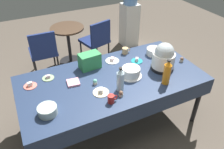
{
  "coord_description": "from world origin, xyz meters",
  "views": [
    {
      "loc": [
        -0.93,
        -1.94,
        2.34
      ],
      "look_at": [
        0.0,
        0.0,
        0.8
      ],
      "focal_mm": 35.8,
      "sensor_mm": 36.0,
      "label": 1
    }
  ],
  "objects_px": {
    "slow_cooker": "(164,57)",
    "dessert_plate_cream": "(101,92)",
    "dessert_plate_white": "(112,60)",
    "cupcake_mint": "(95,82)",
    "coffee_mug_red": "(111,99)",
    "coffee_mug_tan": "(125,51)",
    "soda_bottle_orange_juice": "(167,73)",
    "round_cafe_table": "(68,39)",
    "cupcake_vanilla": "(121,94)",
    "soda_carton": "(90,61)",
    "dessert_plate_coral": "(30,85)",
    "dessert_plate_sage": "(48,78)",
    "potluck_table": "(112,82)",
    "glass_salad_bowl": "(48,110)",
    "dessert_plate_teal": "(137,60)",
    "water_cooler": "(129,19)",
    "soda_bottle_water": "(120,80)",
    "cupcake_cocoa": "(182,59)",
    "maroon_chair_left": "(43,50)",
    "frosted_layer_cake": "(131,72)",
    "maroon_chair_right": "(97,39)",
    "ceramic_snack_bowl": "(154,51)"
  },
  "relations": [
    {
      "from": "slow_cooker",
      "to": "dessert_plate_cream",
      "type": "distance_m",
      "value": 0.9
    },
    {
      "from": "dessert_plate_white",
      "to": "cupcake_mint",
      "type": "bearing_deg",
      "value": -137.24
    },
    {
      "from": "coffee_mug_red",
      "to": "coffee_mug_tan",
      "type": "distance_m",
      "value": 1.03
    },
    {
      "from": "soda_bottle_orange_juice",
      "to": "round_cafe_table",
      "type": "height_order",
      "value": "soda_bottle_orange_juice"
    },
    {
      "from": "cupcake_vanilla",
      "to": "soda_carton",
      "type": "height_order",
      "value": "soda_carton"
    },
    {
      "from": "dessert_plate_coral",
      "to": "dessert_plate_sage",
      "type": "distance_m",
      "value": 0.23
    },
    {
      "from": "potluck_table",
      "to": "glass_salad_bowl",
      "type": "relative_size",
      "value": 11.48
    },
    {
      "from": "dessert_plate_teal",
      "to": "water_cooler",
      "type": "xyz_separation_m",
      "value": [
        0.86,
        1.71,
        -0.17
      ]
    },
    {
      "from": "dessert_plate_teal",
      "to": "soda_bottle_water",
      "type": "relative_size",
      "value": 0.52
    },
    {
      "from": "dessert_plate_coral",
      "to": "soda_bottle_orange_juice",
      "type": "xyz_separation_m",
      "value": [
        1.43,
        -0.62,
        0.13
      ]
    },
    {
      "from": "potluck_table",
      "to": "cupcake_vanilla",
      "type": "height_order",
      "value": "cupcake_vanilla"
    },
    {
      "from": "potluck_table",
      "to": "water_cooler",
      "type": "height_order",
      "value": "water_cooler"
    },
    {
      "from": "glass_salad_bowl",
      "to": "cupcake_cocoa",
      "type": "xyz_separation_m",
      "value": [
        1.82,
        0.19,
        -0.01
      ]
    },
    {
      "from": "potluck_table",
      "to": "maroon_chair_left",
      "type": "distance_m",
      "value": 1.63
    },
    {
      "from": "soda_bottle_water",
      "to": "soda_carton",
      "type": "bearing_deg",
      "value": 103.83
    },
    {
      "from": "round_cafe_table",
      "to": "soda_bottle_water",
      "type": "bearing_deg",
      "value": -89.0
    },
    {
      "from": "dessert_plate_cream",
      "to": "round_cafe_table",
      "type": "distance_m",
      "value": 1.97
    },
    {
      "from": "dessert_plate_white",
      "to": "coffee_mug_red",
      "type": "relative_size",
      "value": 1.62
    },
    {
      "from": "cupcake_mint",
      "to": "cupcake_cocoa",
      "type": "xyz_separation_m",
      "value": [
        1.22,
        -0.05,
        0.0
      ]
    },
    {
      "from": "dessert_plate_sage",
      "to": "frosted_layer_cake",
      "type": "bearing_deg",
      "value": -23.08
    },
    {
      "from": "slow_cooker",
      "to": "maroon_chair_right",
      "type": "height_order",
      "value": "slow_cooker"
    },
    {
      "from": "dessert_plate_coral",
      "to": "dessert_plate_teal",
      "type": "relative_size",
      "value": 0.97
    },
    {
      "from": "dessert_plate_coral",
      "to": "soda_bottle_water",
      "type": "bearing_deg",
      "value": -29.19
    },
    {
      "from": "potluck_table",
      "to": "round_cafe_table",
      "type": "height_order",
      "value": "potluck_table"
    },
    {
      "from": "coffee_mug_tan",
      "to": "maroon_chair_right",
      "type": "relative_size",
      "value": 0.15
    },
    {
      "from": "glass_salad_bowl",
      "to": "water_cooler",
      "type": "height_order",
      "value": "water_cooler"
    },
    {
      "from": "dessert_plate_cream",
      "to": "water_cooler",
      "type": "height_order",
      "value": "water_cooler"
    },
    {
      "from": "dessert_plate_coral",
      "to": "cupcake_mint",
      "type": "xyz_separation_m",
      "value": [
        0.68,
        -0.28,
        0.02
      ]
    },
    {
      "from": "soda_bottle_water",
      "to": "frosted_layer_cake",
      "type": "bearing_deg",
      "value": 36.61
    },
    {
      "from": "round_cafe_table",
      "to": "maroon_chair_right",
      "type": "bearing_deg",
      "value": -25.34
    },
    {
      "from": "soda_carton",
      "to": "potluck_table",
      "type": "bearing_deg",
      "value": -69.17
    },
    {
      "from": "glass_salad_bowl",
      "to": "water_cooler",
      "type": "bearing_deg",
      "value": 45.32
    },
    {
      "from": "slow_cooker",
      "to": "coffee_mug_tan",
      "type": "relative_size",
      "value": 2.85
    },
    {
      "from": "soda_bottle_water",
      "to": "soda_carton",
      "type": "xyz_separation_m",
      "value": [
        -0.14,
        0.57,
        -0.04
      ]
    },
    {
      "from": "frosted_layer_cake",
      "to": "soda_bottle_water",
      "type": "height_order",
      "value": "soda_bottle_water"
    },
    {
      "from": "dessert_plate_coral",
      "to": "round_cafe_table",
      "type": "xyz_separation_m",
      "value": [
        0.86,
        1.49,
        -0.27
      ]
    },
    {
      "from": "soda_bottle_water",
      "to": "soda_bottle_orange_juice",
      "type": "height_order",
      "value": "soda_bottle_orange_juice"
    },
    {
      "from": "glass_salad_bowl",
      "to": "dessert_plate_teal",
      "type": "xyz_separation_m",
      "value": [
        1.28,
        0.46,
        -0.03
      ]
    },
    {
      "from": "dessert_plate_coral",
      "to": "dessert_plate_sage",
      "type": "relative_size",
      "value": 1.05
    },
    {
      "from": "cupcake_cocoa",
      "to": "soda_bottle_water",
      "type": "relative_size",
      "value": 0.23
    },
    {
      "from": "dessert_plate_sage",
      "to": "water_cooler",
      "type": "distance_m",
      "value": 2.56
    },
    {
      "from": "potluck_table",
      "to": "cupcake_mint",
      "type": "bearing_deg",
      "value": -174.01
    },
    {
      "from": "coffee_mug_red",
      "to": "water_cooler",
      "type": "bearing_deg",
      "value": 56.55
    },
    {
      "from": "potluck_table",
      "to": "soda_carton",
      "type": "bearing_deg",
      "value": 115.37
    },
    {
      "from": "potluck_table",
      "to": "ceramic_snack_bowl",
      "type": "xyz_separation_m",
      "value": [
        0.77,
        0.25,
        0.11
      ]
    },
    {
      "from": "soda_bottle_water",
      "to": "coffee_mug_red",
      "type": "distance_m",
      "value": 0.24
    },
    {
      "from": "dessert_plate_teal",
      "to": "soda_bottle_orange_juice",
      "type": "distance_m",
      "value": 0.57
    },
    {
      "from": "maroon_chair_left",
      "to": "water_cooler",
      "type": "xyz_separation_m",
      "value": [
        1.87,
        0.38,
        0.1
      ]
    },
    {
      "from": "dessert_plate_cream",
      "to": "coffee_mug_tan",
      "type": "distance_m",
      "value": 0.91
    },
    {
      "from": "dessert_plate_coral",
      "to": "soda_bottle_water",
      "type": "xyz_separation_m",
      "value": [
        0.9,
        -0.5,
        0.12
      ]
    }
  ]
}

